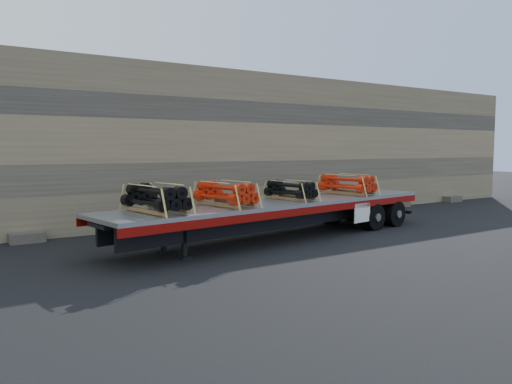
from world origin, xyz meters
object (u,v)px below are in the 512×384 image
trailer (279,220)px  bundle_midfront (225,194)px  bundle_midrear (290,191)px  bundle_rear (347,185)px  bundle_front (156,199)px

trailer → bundle_midfront: (-2.54, -0.35, 1.12)m
trailer → bundle_midfront: bundle_midfront is taller
bundle_midrear → bundle_midfront: bearing=180.0°
trailer → bundle_rear: 4.21m
trailer → bundle_midrear: bearing=-0.0°
bundle_midrear → trailer: bearing=180.0°
bundle_front → bundle_rear: bearing=0.0°
bundle_front → bundle_midrear: 5.85m
bundle_midfront → bundle_rear: bundle_rear is taller
trailer → bundle_midfront: size_ratio=6.39×
bundle_midfront → bundle_rear: (6.56, 0.91, 0.01)m
trailer → bundle_midfront: bearing=-180.0°
bundle_front → bundle_midfront: (2.66, 0.37, -0.02)m
trailer → bundle_midrear: size_ratio=7.34×
trailer → bundle_front: (-5.20, -0.72, 1.13)m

